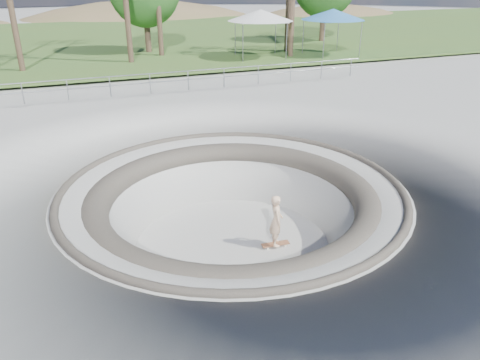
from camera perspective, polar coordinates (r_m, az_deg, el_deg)
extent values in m
plane|color=#A9A9A4|center=(13.90, -0.97, -1.02)|extent=(180.00, 180.00, 0.00)
torus|color=#A9A9A4|center=(14.86, -0.92, -8.02)|extent=(14.00, 14.00, 4.00)
cylinder|color=#A9A9A4|center=(14.83, -0.92, -7.86)|extent=(6.60, 6.60, 0.10)
torus|color=#534C42|center=(13.91, -0.97, -1.09)|extent=(10.24, 10.24, 0.24)
torus|color=#534C42|center=(14.09, -0.96, -2.67)|extent=(8.91, 8.91, 0.81)
cube|color=#446026|center=(46.37, -16.37, 16.11)|extent=(180.00, 36.00, 0.12)
ellipsoid|color=brown|center=(74.16, -11.59, 12.89)|extent=(61.60, 44.00, 28.60)
ellipsoid|color=brown|center=(75.81, 10.67, 15.12)|extent=(42.00, 30.00, 19.50)
cylinder|color=gray|center=(24.67, -10.98, 12.60)|extent=(25.00, 0.05, 0.05)
cylinder|color=gray|center=(24.76, -10.90, 11.58)|extent=(25.00, 0.05, 0.05)
cube|color=#985A3D|center=(14.65, 4.35, -7.77)|extent=(0.90, 0.32, 0.02)
cylinder|color=silver|center=(14.67, 4.34, -7.90)|extent=(0.05, 0.19, 0.04)
cylinder|color=silver|center=(14.67, 4.34, -7.90)|extent=(0.05, 0.19, 0.04)
cylinder|color=silver|center=(14.67, 4.34, -7.92)|extent=(0.07, 0.04, 0.07)
cylinder|color=silver|center=(14.67, 4.34, -7.92)|extent=(0.07, 0.04, 0.07)
cylinder|color=silver|center=(14.67, 4.34, -7.92)|extent=(0.07, 0.04, 0.07)
cylinder|color=silver|center=(14.67, 4.34, -7.92)|extent=(0.07, 0.04, 0.07)
imported|color=beige|center=(14.23, 4.45, -4.91)|extent=(0.54, 0.69, 1.65)
cylinder|color=gray|center=(32.49, 1.01, 16.23)|extent=(0.06, 0.06, 2.38)
cylinder|color=gray|center=(33.75, 5.98, 16.40)|extent=(0.06, 0.06, 2.38)
cylinder|color=gray|center=(35.29, -0.94, 16.86)|extent=(0.06, 0.06, 2.38)
cylinder|color=gray|center=(36.45, 3.74, 17.04)|extent=(0.06, 0.06, 2.38)
cube|color=silver|center=(34.32, 2.49, 18.82)|extent=(3.81, 3.81, 0.08)
cone|color=silver|center=(34.29, 2.50, 19.45)|extent=(6.32, 6.32, 0.76)
cylinder|color=gray|center=(34.16, 10.18, 16.24)|extent=(0.06, 0.06, 2.36)
cylinder|color=gray|center=(35.79, 14.48, 16.22)|extent=(0.06, 0.06, 2.36)
cylinder|color=gray|center=(36.74, 7.70, 16.92)|extent=(0.06, 0.06, 2.36)
cylinder|color=gray|center=(38.26, 11.83, 16.92)|extent=(0.06, 0.06, 2.36)
cube|color=#306EAE|center=(36.07, 11.22, 18.62)|extent=(3.22, 3.22, 0.08)
cone|color=#306EAE|center=(36.04, 11.27, 19.21)|extent=(6.36, 6.36, 0.75)
cylinder|color=brown|center=(37.54, -11.30, 18.28)|extent=(0.44, 0.44, 4.45)
cylinder|color=brown|center=(43.74, 10.10, 19.28)|extent=(0.44, 0.44, 4.69)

